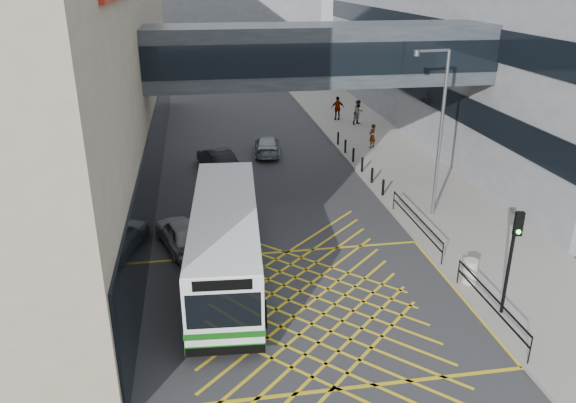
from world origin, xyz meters
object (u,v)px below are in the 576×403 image
bus (226,239)px  car_dark (217,159)px  car_silver (267,145)px  pedestrian_b (358,112)px  pedestrian_a (372,136)px  street_lamp (438,125)px  traffic_light (513,249)px  car_white (182,233)px  litter_bin (470,271)px  pedestrian_c (338,108)px

bus → car_dark: (0.26, 13.56, -0.97)m
car_dark → bus: bearing=72.0°
car_silver → pedestrian_b: size_ratio=2.15×
pedestrian_a → pedestrian_b: bearing=-135.9°
car_silver → street_lamp: 14.34m
traffic_light → pedestrian_b: size_ratio=2.06×
car_white → car_silver: (5.56, 13.40, -0.06)m
car_white → bus: bearing=104.2°
car_white → car_silver: 14.51m
traffic_light → street_lamp: street_lamp is taller
litter_bin → pedestrian_c: pedestrian_c is taller
bus → pedestrian_c: bus is taller
pedestrian_a → pedestrian_b: (0.87, 6.48, 0.15)m
car_dark → pedestrian_a: bearing=176.2°
bus → pedestrian_a: bearing=59.5°
car_silver → car_dark: bearing=44.9°
car_white → litter_bin: (11.10, -5.25, -0.06)m
car_silver → traffic_light: 21.79m
pedestrian_a → car_dark: bearing=-25.2°
car_white → pedestrian_a: size_ratio=2.71×
bus → pedestrian_c: size_ratio=5.81×
car_dark → litter_bin: (9.04, -15.93, -0.04)m
car_dark → street_lamp: street_lamp is taller
car_silver → pedestrian_a: (7.33, -0.20, 0.34)m
car_dark → pedestrian_c: (10.43, 10.74, 0.44)m
litter_bin → pedestrian_a: bearing=84.5°
pedestrian_c → car_silver: bearing=47.6°
litter_bin → pedestrian_c: bearing=87.0°
car_white → pedestrian_a: 18.46m
street_lamp → car_dark: bearing=131.8°
street_lamp → pedestrian_b: (1.55, 18.30, -3.65)m
pedestrian_c → car_dark: bearing=44.3°
car_white → traffic_light: traffic_light is taller
car_white → pedestrian_b: size_ratio=2.30×
pedestrian_a → litter_bin: bearing=46.2°
bus → litter_bin: bearing=-10.2°
litter_bin → car_silver: bearing=106.6°
bus → car_dark: bearing=93.0°
pedestrian_b → pedestrian_a: bearing=-127.0°
street_lamp → litter_bin: (-1.11, -6.63, -4.13)m
car_white → car_silver: size_ratio=1.07×
bus → street_lamp: street_lamp is taller
pedestrian_b → pedestrian_c: 2.15m
bus → car_dark: 13.60m
bus → car_dark: size_ratio=2.57×
car_silver → litter_bin: 19.46m
car_white → pedestrian_a: (12.89, 13.21, 0.27)m
traffic_light → pedestrian_b: traffic_light is taller
car_white → pedestrian_a: pedestrian_a is taller
pedestrian_a → pedestrian_b: 6.54m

